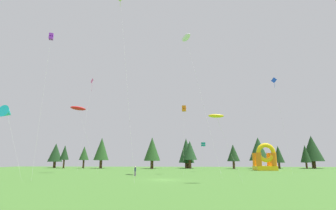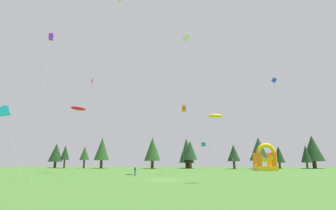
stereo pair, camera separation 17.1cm
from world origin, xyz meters
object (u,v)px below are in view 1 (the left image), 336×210
kite_cyan_delta (7,113)px  inflatable_orange_dome (265,160)px  kite_pink_diamond (92,82)px  kite_teal_box (203,144)px  person_far_side (135,170)px  kite_white_parafoil (186,38)px  kite_orange_box (184,109)px  kite_purple_box (51,37)px  kite_yellow_parafoil (216,116)px  kite_red_parafoil (78,108)px  kite_lime_diamond (121,0)px  kite_blue_diamond (274,82)px

kite_cyan_delta → inflatable_orange_dome: 56.15m
kite_pink_diamond → kite_teal_box: 30.40m
kite_teal_box → person_far_side: size_ratio=4.06×
kite_cyan_delta → kite_white_parafoil: kite_white_parafoil is taller
kite_white_parafoil → inflatable_orange_dome: 36.27m
kite_orange_box → kite_white_parafoil: bearing=-47.6°
kite_purple_box → kite_yellow_parafoil: kite_purple_box is taller
kite_red_parafoil → kite_white_parafoil: size_ratio=0.51×
kite_lime_diamond → kite_pink_diamond: kite_lime_diamond is taller
kite_white_parafoil → kite_pink_diamond: bearing=158.1°
inflatable_orange_dome → kite_red_parafoil: bearing=-163.3°
person_far_side → kite_pink_diamond: bearing=-31.0°
kite_orange_box → kite_teal_box: 12.30m
kite_red_parafoil → kite_pink_diamond: kite_pink_diamond is taller
kite_white_parafoil → inflatable_orange_dome: (19.67, 17.25, -25.13)m
kite_purple_box → kite_blue_diamond: kite_purple_box is taller
kite_yellow_parafoil → kite_cyan_delta: bearing=174.2°
kite_pink_diamond → inflatable_orange_dome: kite_pink_diamond is taller
kite_white_parafoil → kite_lime_diamond: bearing=-125.5°
kite_lime_diamond → kite_orange_box: size_ratio=2.09×
kite_orange_box → kite_blue_diamond: size_ratio=0.69×
kite_red_parafoil → kite_white_parafoil: 27.83m
kite_red_parafoil → kite_yellow_parafoil: kite_red_parafoil is taller
kite_cyan_delta → kite_purple_box: bearing=18.2°
kite_lime_diamond → kite_white_parafoil: size_ratio=0.98×
kite_yellow_parafoil → kite_orange_box: 18.90m
kite_cyan_delta → inflatable_orange_dome: bearing=34.5°
kite_pink_diamond → kite_blue_diamond: (40.69, -7.01, -2.72)m
kite_red_parafoil → kite_orange_box: bearing=-8.8°
person_far_side → kite_white_parafoil: bearing=-134.0°
kite_blue_diamond → inflatable_orange_dome: bearing=83.8°
kite_lime_diamond → kite_white_parafoil: kite_white_parafoil is taller
kite_pink_diamond → person_far_side: (13.61, -14.40, -20.10)m
person_far_side → kite_purple_box: bearing=46.1°
kite_white_parafoil → inflatable_orange_dome: kite_white_parafoil is taller
kite_red_parafoil → kite_cyan_delta: (-2.60, -18.52, -4.30)m
kite_red_parafoil → kite_blue_diamond: bearing=-3.0°
person_far_side → inflatable_orange_dome: bearing=-126.3°
kite_teal_box → kite_blue_diamond: bearing=-29.4°
kite_teal_box → kite_blue_diamond: (14.26, -8.03, 12.27)m
kite_red_parafoil → person_far_side: size_ratio=8.95×
kite_red_parafoil → kite_teal_box: 29.07m
kite_pink_diamond → kite_lime_diamond: bearing=-62.5°
kite_purple_box → person_far_side: bearing=30.5°
kite_pink_diamond → kite_teal_box: (26.43, 1.02, -14.99)m
kite_red_parafoil → kite_pink_diamond: 8.95m
kite_yellow_parafoil → kite_pink_diamond: size_ratio=0.38×
inflatable_orange_dome → kite_cyan_delta: bearing=-145.5°
kite_teal_box → kite_orange_box: bearing=-115.0°
kite_orange_box → inflatable_orange_dome: bearing=39.2°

